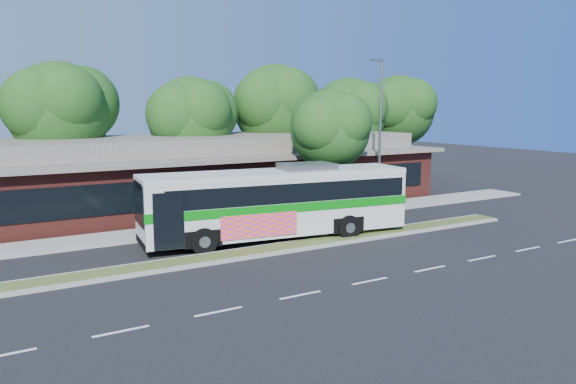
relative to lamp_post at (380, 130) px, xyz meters
name	(u,v)px	position (x,y,z in m)	size (l,w,h in m)	color
ground	(298,251)	(-9.56, -6.00, -4.90)	(120.00, 120.00, 0.00)	black
median_strip	(291,246)	(-9.56, -5.40, -4.83)	(26.00, 1.10, 0.15)	#435624
sidewalk	(235,224)	(-9.56, 0.40, -4.84)	(44.00, 2.60, 0.12)	gray
plaza_building	(189,173)	(-9.56, 6.99, -2.77)	(33.20, 11.20, 4.45)	#5C221D
lamp_post	(380,130)	(0.00, 0.00, 0.00)	(0.93, 0.18, 9.07)	slate
tree_bg_b	(66,109)	(-16.13, 10.14, 1.24)	(6.69, 6.00, 9.00)	black
tree_bg_c	(196,117)	(-8.16, 9.13, 0.69)	(6.24, 5.60, 8.26)	black
tree_bg_d	(279,105)	(-1.12, 10.15, 1.52)	(6.91, 6.20, 9.37)	black
tree_bg_e	(352,114)	(4.85, 9.14, 0.84)	(6.47, 5.80, 8.50)	black
tree_bg_f	(401,109)	(10.87, 10.14, 1.16)	(6.69, 6.00, 8.92)	black
transit_bus	(278,198)	(-9.20, -3.61, -2.90)	(13.03, 4.39, 3.59)	silver
sidewalk_tree	(334,128)	(-3.23, 0.23, 0.19)	(5.12, 4.60, 7.29)	black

